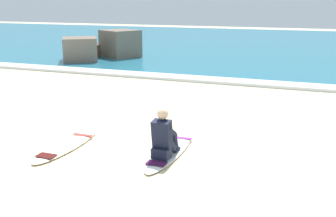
{
  "coord_description": "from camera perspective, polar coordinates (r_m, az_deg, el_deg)",
  "views": [
    {
      "loc": [
        3.77,
        -6.84,
        2.93
      ],
      "look_at": [
        0.52,
        1.51,
        0.55
      ],
      "focal_mm": 43.65,
      "sensor_mm": 36.0,
      "label": 1
    }
  ],
  "objects": [
    {
      "name": "ground_plane",
      "position": [
        8.34,
        -7.17,
        -5.81
      ],
      "size": [
        80.0,
        80.0,
        0.0
      ],
      "primitive_type": "plane",
      "color": "beige"
    },
    {
      "name": "rock_outcrop_distant",
      "position": [
        21.13,
        -9.25,
        8.4
      ],
      "size": [
        3.57,
        4.21,
        1.46
      ],
      "color": "#756656",
      "rests_on": "ground"
    },
    {
      "name": "surfboard_main",
      "position": [
        8.18,
        0.37,
        -5.85
      ],
      "size": [
        0.61,
        2.51,
        0.08
      ],
      "color": "white",
      "rests_on": "ground"
    },
    {
      "name": "breaking_foam",
      "position": [
        15.29,
        6.61,
        3.94
      ],
      "size": [
        80.0,
        0.9,
        0.11
      ],
      "primitive_type": "cube",
      "color": "white",
      "rests_on": "ground"
    },
    {
      "name": "surfboard_spare_near",
      "position": [
        8.69,
        -13.93,
        -5.04
      ],
      "size": [
        0.56,
        2.19,
        0.08
      ],
      "color": "#EFE5C6",
      "rests_on": "ground"
    },
    {
      "name": "sea",
      "position": [
        28.64,
        13.74,
        8.69
      ],
      "size": [
        80.0,
        28.0,
        0.1
      ],
      "primitive_type": "cube",
      "color": "teal",
      "rests_on": "ground"
    },
    {
      "name": "surfer_seated",
      "position": [
        7.67,
        -0.6,
        -4.1
      ],
      "size": [
        0.38,
        0.71,
        0.95
      ],
      "color": "black",
      "rests_on": "surfboard_main"
    }
  ]
}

